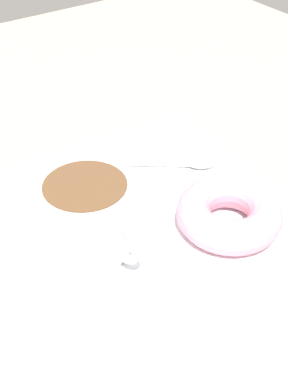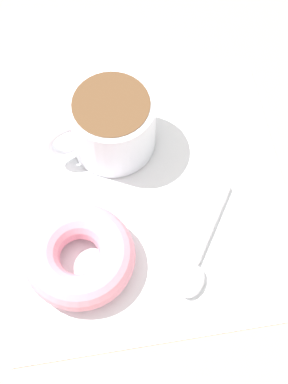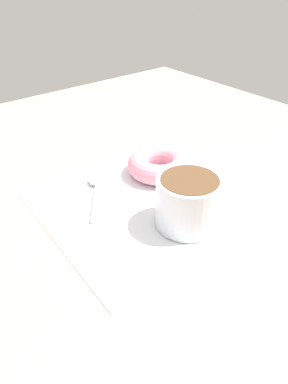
% 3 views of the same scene
% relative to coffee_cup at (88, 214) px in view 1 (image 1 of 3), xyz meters
% --- Properties ---
extents(ground_plane, '(1.20, 1.20, 0.02)m').
position_rel_coffee_cup_xyz_m(ground_plane, '(-0.04, 0.07, -0.05)').
color(ground_plane, tan).
extents(napkin, '(0.33, 0.33, 0.00)m').
position_rel_coffee_cup_xyz_m(napkin, '(-0.02, 0.08, -0.04)').
color(napkin, white).
rests_on(napkin, ground_plane).
extents(coffee_cup, '(0.12, 0.09, 0.07)m').
position_rel_coffee_cup_xyz_m(coffee_cup, '(0.00, 0.00, 0.00)').
color(coffee_cup, silver).
rests_on(coffee_cup, napkin).
extents(donut, '(0.11, 0.11, 0.04)m').
position_rel_coffee_cup_xyz_m(donut, '(0.06, 0.13, -0.02)').
color(donut, pink).
rests_on(donut, napkin).
extents(spoon, '(0.09, 0.12, 0.01)m').
position_rel_coffee_cup_xyz_m(spoon, '(-0.05, 0.17, -0.03)').
color(spoon, silver).
rests_on(spoon, napkin).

